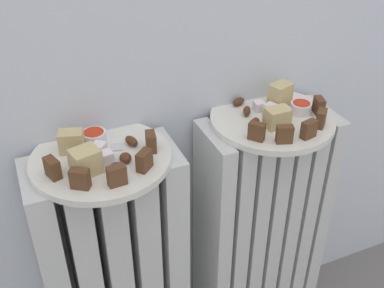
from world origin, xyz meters
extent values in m
cube|color=silver|center=(-0.23, 0.28, 0.32)|extent=(0.04, 0.13, 0.57)
cube|color=silver|center=(-0.17, 0.28, 0.32)|extent=(0.04, 0.13, 0.57)
cube|color=silver|center=(-0.11, 0.28, 0.32)|extent=(0.04, 0.13, 0.57)
cube|color=silver|center=(-0.05, 0.28, 0.32)|extent=(0.04, 0.13, 0.57)
cube|color=silver|center=(0.05, 0.28, 0.32)|extent=(0.03, 0.13, 0.57)
cube|color=silver|center=(0.09, 0.28, 0.32)|extent=(0.03, 0.13, 0.57)
cube|color=silver|center=(0.13, 0.28, 0.32)|extent=(0.03, 0.13, 0.57)
cube|color=silver|center=(0.17, 0.28, 0.32)|extent=(0.03, 0.13, 0.57)
cube|color=silver|center=(0.21, 0.28, 0.32)|extent=(0.03, 0.13, 0.57)
cube|color=silver|center=(0.25, 0.28, 0.32)|extent=(0.03, 0.13, 0.57)
cube|color=silver|center=(0.29, 0.28, 0.32)|extent=(0.03, 0.13, 0.57)
cylinder|color=silver|center=(-0.17, 0.28, 0.61)|extent=(0.24, 0.24, 0.01)
cylinder|color=silver|center=(0.17, 0.28, 0.61)|extent=(0.24, 0.24, 0.01)
cube|color=#56351E|center=(-0.25, 0.25, 0.63)|extent=(0.02, 0.03, 0.03)
cube|color=#56351E|center=(-0.22, 0.21, 0.63)|extent=(0.03, 0.03, 0.03)
cube|color=#56351E|center=(-0.16, 0.19, 0.63)|extent=(0.03, 0.02, 0.03)
cube|color=#56351E|center=(-0.11, 0.21, 0.63)|extent=(0.03, 0.03, 0.03)
cube|color=#56351E|center=(-0.08, 0.26, 0.63)|extent=(0.02, 0.03, 0.03)
cube|color=tan|center=(-0.20, 0.24, 0.64)|extent=(0.05, 0.05, 0.04)
cube|color=tan|center=(-0.21, 0.31, 0.64)|extent=(0.05, 0.04, 0.04)
cube|color=white|center=(-0.17, 0.29, 0.63)|extent=(0.03, 0.03, 0.02)
cube|color=white|center=(-0.16, 0.26, 0.63)|extent=(0.02, 0.02, 0.02)
ellipsoid|color=#4C2814|center=(-0.11, 0.29, 0.62)|extent=(0.02, 0.03, 0.02)
ellipsoid|color=#4C2814|center=(-0.21, 0.28, 0.62)|extent=(0.02, 0.02, 0.02)
ellipsoid|color=#4C2814|center=(-0.13, 0.25, 0.62)|extent=(0.02, 0.03, 0.01)
ellipsoid|color=#4C2814|center=(-0.16, 0.23, 0.62)|extent=(0.03, 0.02, 0.02)
cylinder|color=white|center=(-0.17, 0.33, 0.62)|extent=(0.04, 0.04, 0.02)
cylinder|color=red|center=(-0.17, 0.33, 0.63)|extent=(0.04, 0.04, 0.01)
cube|color=#56351E|center=(0.10, 0.22, 0.63)|extent=(0.03, 0.03, 0.03)
cube|color=#56351E|center=(0.14, 0.19, 0.63)|extent=(0.03, 0.02, 0.03)
cube|color=#56351E|center=(0.19, 0.19, 0.63)|extent=(0.03, 0.02, 0.03)
cube|color=#56351E|center=(0.23, 0.21, 0.63)|extent=(0.03, 0.03, 0.03)
cube|color=#56351E|center=(0.26, 0.26, 0.63)|extent=(0.02, 0.03, 0.03)
cube|color=tan|center=(0.16, 0.25, 0.63)|extent=(0.04, 0.03, 0.04)
cube|color=tan|center=(0.20, 0.31, 0.64)|extent=(0.05, 0.04, 0.05)
cube|color=white|center=(0.17, 0.29, 0.63)|extent=(0.03, 0.03, 0.02)
cube|color=white|center=(0.16, 0.31, 0.63)|extent=(0.02, 0.02, 0.02)
cube|color=white|center=(0.19, 0.27, 0.63)|extent=(0.02, 0.02, 0.02)
ellipsoid|color=#4C2814|center=(0.12, 0.26, 0.62)|extent=(0.03, 0.03, 0.02)
ellipsoid|color=#4C2814|center=(0.13, 0.35, 0.62)|extent=(0.03, 0.03, 0.01)
ellipsoid|color=#4C2814|center=(0.13, 0.30, 0.62)|extent=(0.03, 0.03, 0.02)
cylinder|color=white|center=(0.23, 0.27, 0.63)|extent=(0.04, 0.04, 0.02)
cylinder|color=red|center=(0.23, 0.27, 0.63)|extent=(0.03, 0.03, 0.01)
cube|color=silver|center=(-0.15, 0.23, 0.62)|extent=(0.03, 0.07, 0.00)
cube|color=silver|center=(-0.14, 0.29, 0.62)|extent=(0.02, 0.03, 0.00)
camera|label=1|loc=(-0.28, -0.38, 1.07)|focal=44.06mm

